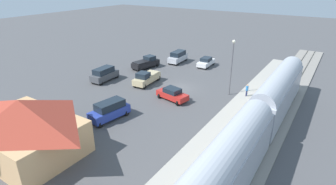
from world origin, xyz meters
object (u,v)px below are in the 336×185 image
at_px(pickup_tan, 146,78).
at_px(suv_silver, 178,57).
at_px(pedestrian_on_platform, 247,89).
at_px(light_pole_near_platform, 232,61).
at_px(sedan_red, 172,94).
at_px(suv_charcoal, 104,74).
at_px(suv_blue, 110,110).
at_px(sedan_white, 206,62).
at_px(station_building, 23,126).
at_px(passenger_train, 223,169).
at_px(pickup_black, 146,63).

bearing_deg(pickup_tan, suv_silver, -81.53).
distance_m(pedestrian_on_platform, light_pole_near_platform, 4.42).
height_order(sedan_red, pickup_tan, pickup_tan).
distance_m(suv_charcoal, suv_blue, 13.35).
bearing_deg(suv_charcoal, light_pole_near_platform, -163.85).
xyz_separation_m(suv_charcoal, pickup_tan, (-6.59, -2.55, -0.12)).
bearing_deg(sedan_white, sedan_red, 99.42).
height_order(sedan_red, suv_charcoal, suv_charcoal).
bearing_deg(pickup_tan, sedan_red, 155.82).
bearing_deg(suv_charcoal, sedan_white, -123.51).
relative_size(station_building, suv_silver, 2.25).
bearing_deg(light_pole_near_platform, pickup_tan, 13.42).
xyz_separation_m(station_building, pickup_tan, (1.33, -20.64, -1.83)).
bearing_deg(pedestrian_on_platform, suv_silver, -29.74).
xyz_separation_m(passenger_train, sedan_red, (12.68, -13.42, -1.98)).
height_order(sedan_white, light_pole_near_platform, light_pole_near_platform).
bearing_deg(suv_charcoal, station_building, 113.64).
height_order(station_building, suv_charcoal, station_building).
bearing_deg(suv_silver, pedestrian_on_platform, 150.26).
relative_size(suv_blue, light_pole_near_platform, 0.65).
relative_size(passenger_train, pickup_tan, 9.31).
height_order(suv_charcoal, suv_blue, same).
xyz_separation_m(pedestrian_on_platform, suv_blue, (11.70, 14.72, -0.13)).
relative_size(station_building, sedan_white, 2.46).
bearing_deg(pedestrian_on_platform, suv_charcoal, 14.86).
relative_size(sedan_white, light_pole_near_platform, 0.58).
distance_m(sedan_red, sedan_white, 16.56).
height_order(suv_silver, sedan_white, suv_silver).
height_order(sedan_white, pickup_black, pickup_black).
distance_m(station_building, sedan_red, 18.55).
bearing_deg(light_pole_near_platform, pedestrian_on_platform, -175.74).
relative_size(sedan_red, pickup_black, 0.84).
relative_size(pedestrian_on_platform, sedan_red, 0.36).
distance_m(passenger_train, pickup_tan, 25.42).
distance_m(passenger_train, pickup_black, 33.44).
distance_m(passenger_train, suv_silver, 36.16).
bearing_deg(pickup_black, passenger_train, 136.72).
bearing_deg(pickup_black, sedan_red, 140.83).
relative_size(pedestrian_on_platform, suv_charcoal, 0.34).
height_order(passenger_train, pedestrian_on_platform, passenger_train).
xyz_separation_m(suv_silver, light_pole_near_platform, (-14.44, 9.82, 3.82)).
bearing_deg(pedestrian_on_platform, station_building, 60.21).
bearing_deg(sedan_white, pedestrian_on_platform, 137.31).
relative_size(sedan_white, pickup_black, 0.80).
relative_size(passenger_train, pedestrian_on_platform, 30.12).
xyz_separation_m(sedan_white, light_pole_near_platform, (-8.60, 10.36, 4.09)).
bearing_deg(passenger_train, suv_blue, -16.83).
bearing_deg(pedestrian_on_platform, sedan_red, 36.50).
bearing_deg(sedan_white, passenger_train, 117.36).
distance_m(sedan_red, pickup_tan, 7.29).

